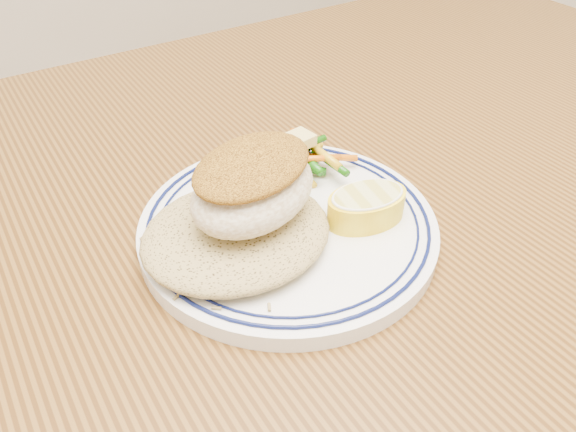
{
  "coord_description": "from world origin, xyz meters",
  "views": [
    {
      "loc": [
        -0.18,
        -0.33,
        1.07
      ],
      "look_at": [
        0.02,
        -0.02,
        0.77
      ],
      "focal_mm": 35.0,
      "sensor_mm": 36.0,
      "label": 1
    }
  ],
  "objects_px": {
    "dining_table": "(260,309)",
    "plate": "(288,226)",
    "vegetable_pile": "(298,158)",
    "lemon_wedge": "(366,205)",
    "rice_pilaf": "(236,230)",
    "fish_fillet": "(253,184)"
  },
  "relations": [
    {
      "from": "rice_pilaf",
      "to": "fish_fillet",
      "type": "height_order",
      "value": "fish_fillet"
    },
    {
      "from": "fish_fillet",
      "to": "lemon_wedge",
      "type": "distance_m",
      "value": 0.1
    },
    {
      "from": "vegetable_pile",
      "to": "lemon_wedge",
      "type": "distance_m",
      "value": 0.09
    },
    {
      "from": "plate",
      "to": "rice_pilaf",
      "type": "distance_m",
      "value": 0.05
    },
    {
      "from": "dining_table",
      "to": "plate",
      "type": "bearing_deg",
      "value": -34.63
    },
    {
      "from": "dining_table",
      "to": "vegetable_pile",
      "type": "height_order",
      "value": "vegetable_pile"
    },
    {
      "from": "dining_table",
      "to": "plate",
      "type": "distance_m",
      "value": 0.11
    },
    {
      "from": "rice_pilaf",
      "to": "vegetable_pile",
      "type": "height_order",
      "value": "rice_pilaf"
    },
    {
      "from": "vegetable_pile",
      "to": "plate",
      "type": "bearing_deg",
      "value": -129.82
    },
    {
      "from": "dining_table",
      "to": "rice_pilaf",
      "type": "xyz_separation_m",
      "value": [
        -0.03,
        -0.02,
        0.13
      ]
    },
    {
      "from": "dining_table",
      "to": "plate",
      "type": "relative_size",
      "value": 5.91
    },
    {
      "from": "lemon_wedge",
      "to": "vegetable_pile",
      "type": "bearing_deg",
      "value": 93.78
    },
    {
      "from": "rice_pilaf",
      "to": "lemon_wedge",
      "type": "bearing_deg",
      "value": -15.79
    },
    {
      "from": "plate",
      "to": "rice_pilaf",
      "type": "height_order",
      "value": "rice_pilaf"
    },
    {
      "from": "lemon_wedge",
      "to": "fish_fillet",
      "type": "bearing_deg",
      "value": 160.87
    },
    {
      "from": "vegetable_pile",
      "to": "lemon_wedge",
      "type": "relative_size",
      "value": 1.31
    },
    {
      "from": "fish_fillet",
      "to": "lemon_wedge",
      "type": "height_order",
      "value": "fish_fillet"
    },
    {
      "from": "dining_table",
      "to": "lemon_wedge",
      "type": "distance_m",
      "value": 0.16
    },
    {
      "from": "plate",
      "to": "lemon_wedge",
      "type": "height_order",
      "value": "lemon_wedge"
    },
    {
      "from": "dining_table",
      "to": "vegetable_pile",
      "type": "distance_m",
      "value": 0.15
    },
    {
      "from": "rice_pilaf",
      "to": "fish_fillet",
      "type": "relative_size",
      "value": 1.15
    },
    {
      "from": "dining_table",
      "to": "lemon_wedge",
      "type": "bearing_deg",
      "value": -31.85
    }
  ]
}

